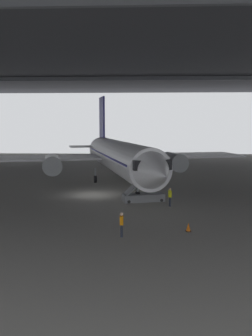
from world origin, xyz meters
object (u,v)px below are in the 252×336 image
baggage_tug (149,170)px  crew_worker_by_stairs (170,196)px  airplane_main (118,156)px  boarding_stairs (144,193)px  traffic_cone_orange (188,227)px  crew_worker_near_nose (122,223)px

baggage_tug → crew_worker_by_stairs: bearing=-86.1°
crew_worker_by_stairs → baggage_tug: size_ratio=0.66×
crew_worker_by_stairs → baggage_tug: 21.73m
airplane_main → boarding_stairs: airplane_main is taller
traffic_cone_orange → airplane_main: bearing=107.3°
traffic_cone_orange → baggage_tug: size_ratio=0.24×
boarding_stairs → traffic_cone_orange: (2.91, -9.80, -0.43)m
crew_worker_by_stairs → traffic_cone_orange: (0.67, -7.61, -0.64)m
traffic_cone_orange → crew_worker_by_stairs: bearing=95.1°
traffic_cone_orange → boarding_stairs: bearing=106.5°
boarding_stairs → baggage_tug: bearing=87.8°
crew_worker_near_nose → traffic_cone_orange: 4.62m
airplane_main → traffic_cone_orange: (5.99, -19.20, -3.11)m
airplane_main → traffic_cone_orange: bearing=-72.7°
boarding_stairs → crew_worker_by_stairs: 3.13m
crew_worker_near_nose → traffic_cone_orange: (4.36, 1.41, -0.60)m
airplane_main → crew_worker_by_stairs: (5.31, -11.59, -2.47)m
traffic_cone_orange → baggage_tug: bearing=94.2°
boarding_stairs → baggage_tug: (0.76, 19.49, -0.20)m
crew_worker_near_nose → baggage_tug: (2.21, 30.69, -0.37)m
crew_worker_by_stairs → traffic_cone_orange: size_ratio=2.73×
boarding_stairs → crew_worker_by_stairs: bearing=-44.4°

